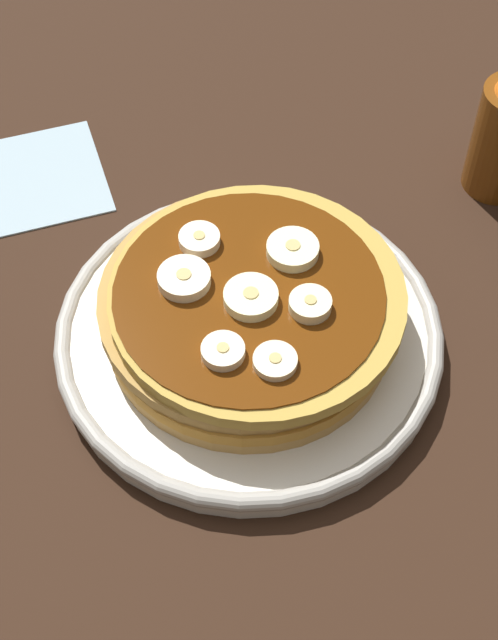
{
  "coord_description": "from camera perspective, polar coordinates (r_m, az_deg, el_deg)",
  "views": [
    {
      "loc": [
        -37.82,
        5.8,
        54.01
      ],
      "look_at": [
        0.0,
        0.0,
        2.95
      ],
      "focal_mm": 52.55,
      "sensor_mm": 36.0,
      "label": 1
    }
  ],
  "objects": [
    {
      "name": "banana_slice_6",
      "position": [
        0.58,
        -1.59,
        -1.94
      ],
      "size": [
        2.77,
        2.77,
        0.92
      ],
      "color": "#F3E3BB",
      "rests_on": "pancake_stack"
    },
    {
      "name": "banana_slice_5",
      "position": [
        0.63,
        2.67,
        4.27
      ],
      "size": [
        3.57,
        3.57,
        1.05
      ],
      "color": "#ECEAB5",
      "rests_on": "pancake_stack"
    },
    {
      "name": "banana_slice_0",
      "position": [
        0.61,
        0.51,
        1.41
      ],
      "size": [
        3.59,
        3.59,
        1.04
      ],
      "color": "#F2EFB3",
      "rests_on": "pancake_stack"
    },
    {
      "name": "pancake_stack",
      "position": [
        0.63,
        -0.02,
        0.67
      ],
      "size": [
        20.73,
        20.57,
        4.28
      ],
      "color": "#B58647",
      "rests_on": "plate"
    },
    {
      "name": "banana_slice_1",
      "position": [
        0.6,
        3.74,
        0.93
      ],
      "size": [
        2.79,
        2.79,
        1.08
      ],
      "color": "#F5EAB5",
      "rests_on": "pancake_stack"
    },
    {
      "name": "ground_plane",
      "position": [
        0.67,
        -0.0,
        -2.27
      ],
      "size": [
        140.0,
        140.0,
        3.0
      ],
      "primitive_type": "cube",
      "color": "black"
    },
    {
      "name": "napkin",
      "position": [
        0.79,
        -12.93,
        8.41
      ],
      "size": [
        12.66,
        12.66,
        0.3
      ],
      "primitive_type": "cube",
      "rotation": [
        0.0,
        0.0,
        0.16
      ],
      "color": "#99B2BF",
      "rests_on": "ground_plane"
    },
    {
      "name": "plate",
      "position": [
        0.65,
        -0.0,
        -0.95
      ],
      "size": [
        27.02,
        27.02,
        2.14
      ],
      "color": "silver",
      "rests_on": "ground_plane"
    },
    {
      "name": "banana_slice_3",
      "position": [
        0.64,
        -3.04,
        4.89
      ],
      "size": [
        2.83,
        2.83,
        0.99
      ],
      "color": "#F8E7C1",
      "rests_on": "pancake_stack"
    },
    {
      "name": "banana_slice_4",
      "position": [
        0.58,
        1.6,
        -2.55
      ],
      "size": [
        2.79,
        2.79,
        0.8
      ],
      "color": "beige",
      "rests_on": "pancake_stack"
    },
    {
      "name": "banana_slice_2",
      "position": [
        0.62,
        -3.97,
        2.5
      ],
      "size": [
        3.54,
        3.54,
        1.05
      ],
      "color": "#F7EBC3",
      "rests_on": "pancake_stack"
    }
  ]
}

